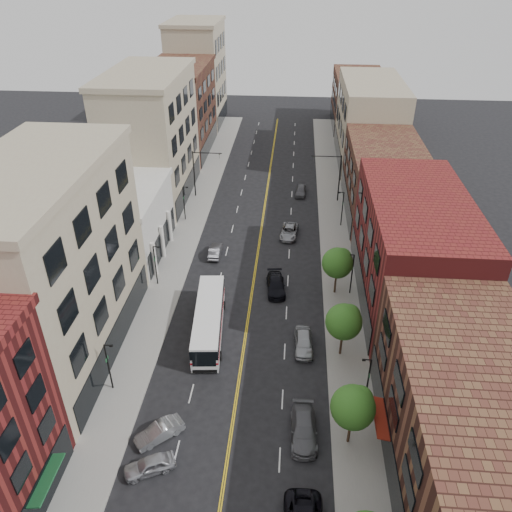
% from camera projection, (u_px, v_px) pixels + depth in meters
% --- Properties ---
extents(ground, '(220.00, 220.00, 0.00)m').
position_uv_depth(ground, '(224.00, 480.00, 36.65)').
color(ground, black).
rests_on(ground, ground).
extents(sidewalk_left, '(4.00, 110.00, 0.15)m').
position_uv_depth(sidewalk_left, '(185.00, 237.00, 66.88)').
color(sidewalk_left, gray).
rests_on(sidewalk_left, ground).
extents(sidewalk_right, '(4.00, 110.00, 0.15)m').
position_uv_depth(sidewalk_right, '(335.00, 243.00, 65.52)').
color(sidewalk_right, gray).
rests_on(sidewalk_right, ground).
extents(bldg_l_tanoffice, '(10.00, 22.00, 18.00)m').
position_uv_depth(bldg_l_tanoffice, '(50.00, 270.00, 44.03)').
color(bldg_l_tanoffice, tan).
rests_on(bldg_l_tanoffice, ground).
extents(bldg_l_white, '(10.00, 14.00, 8.00)m').
position_uv_depth(bldg_l_white, '(121.00, 224.00, 61.90)').
color(bldg_l_white, silver).
rests_on(bldg_l_white, ground).
extents(bldg_l_far_a, '(10.00, 20.00, 18.00)m').
position_uv_depth(bldg_l_far_a, '(152.00, 139.00, 73.62)').
color(bldg_l_far_a, tan).
rests_on(bldg_l_far_a, ground).
extents(bldg_l_far_b, '(10.00, 20.00, 15.00)m').
position_uv_depth(bldg_l_far_b, '(181.00, 111.00, 91.32)').
color(bldg_l_far_b, '#552B22').
rests_on(bldg_l_far_b, ground).
extents(bldg_l_far_c, '(10.00, 16.00, 20.00)m').
position_uv_depth(bldg_l_far_c, '(197.00, 75.00, 105.21)').
color(bldg_l_far_c, tan).
rests_on(bldg_l_far_c, ground).
extents(bldg_r_near, '(10.00, 26.00, 10.00)m').
position_uv_depth(bldg_r_near, '(477.00, 452.00, 32.84)').
color(bldg_r_near, '#552B22').
rests_on(bldg_r_near, ground).
extents(bldg_r_mid, '(10.00, 22.00, 12.00)m').
position_uv_depth(bldg_r_mid, '(412.00, 251.00, 52.60)').
color(bldg_r_mid, maroon).
rests_on(bldg_r_mid, ground).
extents(bldg_r_far_a, '(10.00, 20.00, 10.00)m').
position_uv_depth(bldg_r_far_a, '(384.00, 180.00, 70.88)').
color(bldg_r_far_a, '#552B22').
rests_on(bldg_r_far_a, ground).
extents(bldg_r_far_b, '(10.00, 22.00, 14.00)m').
position_uv_depth(bldg_r_far_b, '(369.00, 122.00, 87.57)').
color(bldg_r_far_b, tan).
rests_on(bldg_r_far_b, ground).
extents(bldg_r_far_c, '(10.00, 18.00, 11.00)m').
position_uv_depth(bldg_r_far_c, '(358.00, 100.00, 105.27)').
color(bldg_r_far_c, '#552B22').
rests_on(bldg_r_far_c, ground).
extents(tree_r_1, '(3.40, 3.40, 5.59)m').
position_uv_depth(tree_r_1, '(354.00, 406.00, 37.27)').
color(tree_r_1, black).
rests_on(tree_r_1, sidewalk_right).
extents(tree_r_2, '(3.40, 3.40, 5.59)m').
position_uv_depth(tree_r_2, '(345.00, 321.00, 45.72)').
color(tree_r_2, black).
rests_on(tree_r_2, sidewalk_right).
extents(tree_r_3, '(3.40, 3.40, 5.59)m').
position_uv_depth(tree_r_3, '(338.00, 262.00, 54.17)').
color(tree_r_3, black).
rests_on(tree_r_3, sidewalk_right).
extents(lamp_l_1, '(0.81, 0.55, 5.05)m').
position_uv_depth(lamp_l_1, '(109.00, 364.00, 42.59)').
color(lamp_l_1, black).
rests_on(lamp_l_1, sidewalk_left).
extents(lamp_l_2, '(0.81, 0.55, 5.05)m').
position_uv_depth(lamp_l_2, '(156.00, 263.00, 56.11)').
color(lamp_l_2, black).
rests_on(lamp_l_2, sidewalk_left).
extents(lamp_l_3, '(0.81, 0.55, 5.05)m').
position_uv_depth(lamp_l_3, '(184.00, 201.00, 69.64)').
color(lamp_l_3, black).
rests_on(lamp_l_3, sidewalk_left).
extents(lamp_r_1, '(0.81, 0.55, 5.05)m').
position_uv_depth(lamp_r_1, '(368.00, 379.00, 41.09)').
color(lamp_r_1, black).
rests_on(lamp_r_1, sidewalk_right).
extents(lamp_r_2, '(0.81, 0.55, 5.05)m').
position_uv_depth(lamp_r_2, '(352.00, 272.00, 54.62)').
color(lamp_r_2, black).
rests_on(lamp_r_2, sidewalk_right).
extents(lamp_r_3, '(0.81, 0.55, 5.05)m').
position_uv_depth(lamp_r_3, '(342.00, 207.00, 68.14)').
color(lamp_r_3, black).
rests_on(lamp_r_3, sidewalk_right).
extents(signal_mast_left, '(4.49, 0.18, 7.20)m').
position_uv_depth(signal_mast_left, '(199.00, 168.00, 75.46)').
color(signal_mast_left, black).
rests_on(signal_mast_left, sidewalk_left).
extents(signal_mast_right, '(4.49, 0.18, 7.20)m').
position_uv_depth(signal_mast_right, '(335.00, 173.00, 74.06)').
color(signal_mast_right, black).
rests_on(signal_mast_right, sidewalk_right).
extents(city_bus, '(3.60, 11.91, 3.02)m').
position_uv_depth(city_bus, '(209.00, 319.00, 49.62)').
color(city_bus, white).
rests_on(city_bus, ground).
extents(car_angle_a, '(4.11, 3.04, 1.30)m').
position_uv_depth(car_angle_a, '(150.00, 465.00, 36.94)').
color(car_angle_a, '#ADAFB5').
rests_on(car_angle_a, ground).
extents(car_angle_b, '(3.91, 3.62, 1.31)m').
position_uv_depth(car_angle_b, '(159.00, 432.00, 39.46)').
color(car_angle_b, silver).
rests_on(car_angle_b, ground).
extents(car_parked_mid, '(2.23, 5.15, 1.48)m').
position_uv_depth(car_parked_mid, '(304.00, 429.00, 39.56)').
color(car_parked_mid, '#55565B').
rests_on(car_parked_mid, ground).
extents(car_parked_far, '(2.01, 4.58, 1.53)m').
position_uv_depth(car_parked_far, '(304.00, 342.00, 48.22)').
color(car_parked_far, '#96989C').
rests_on(car_parked_far, ground).
extents(car_lane_behind, '(1.45, 4.00, 1.31)m').
position_uv_depth(car_lane_behind, '(215.00, 251.00, 62.77)').
color(car_lane_behind, '#444348').
rests_on(car_lane_behind, ground).
extents(car_lane_a, '(2.55, 5.12, 1.43)m').
position_uv_depth(car_lane_a, '(276.00, 285.00, 56.38)').
color(car_lane_a, black).
rests_on(car_lane_a, ground).
extents(car_lane_b, '(2.67, 4.98, 1.33)m').
position_uv_depth(car_lane_b, '(289.00, 232.00, 67.01)').
color(car_lane_b, gray).
rests_on(car_lane_b, ground).
extents(car_lane_c, '(1.88, 4.13, 1.37)m').
position_uv_depth(car_lane_c, '(301.00, 191.00, 78.13)').
color(car_lane_c, '#515157').
rests_on(car_lane_c, ground).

